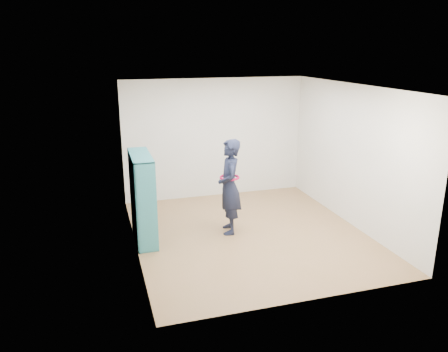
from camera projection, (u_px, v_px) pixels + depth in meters
name	position (u px, v px, depth m)	size (l,w,h in m)	color
floor	(249.00, 234.00, 7.84)	(4.50, 4.50, 0.00)	olive
ceiling	(252.00, 87.00, 7.10)	(4.50, 4.50, 0.00)	white
wall_left	(132.00, 173.00, 6.92)	(0.02, 4.50, 2.60)	silver
wall_right	(353.00, 156.00, 8.03)	(0.02, 4.50, 2.60)	silver
wall_back	(215.00, 139.00, 9.54)	(4.00, 0.02, 2.60)	silver
wall_front	(313.00, 209.00, 5.41)	(4.00, 0.02, 2.60)	silver
bookshelf	(141.00, 199.00, 7.42)	(0.33, 1.14, 1.52)	teal
person	(229.00, 187.00, 7.70)	(0.51, 0.68, 1.71)	black
smartphone	(221.00, 180.00, 7.72)	(0.02, 0.11, 0.14)	silver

